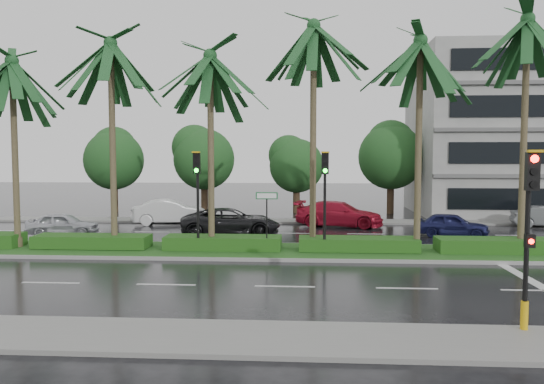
# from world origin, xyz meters

# --- Properties ---
(ground) EXTENTS (120.00, 120.00, 0.00)m
(ground) POSITION_xyz_m (0.00, 0.00, 0.00)
(ground) COLOR black
(ground) RESTS_ON ground
(near_sidewalk) EXTENTS (40.00, 2.40, 0.12)m
(near_sidewalk) POSITION_xyz_m (0.00, -10.20, 0.06)
(near_sidewalk) COLOR slate
(near_sidewalk) RESTS_ON ground
(far_sidewalk) EXTENTS (40.00, 2.00, 0.12)m
(far_sidewalk) POSITION_xyz_m (0.00, 12.00, 0.06)
(far_sidewalk) COLOR slate
(far_sidewalk) RESTS_ON ground
(median) EXTENTS (36.00, 4.00, 0.15)m
(median) POSITION_xyz_m (0.00, 1.00, 0.08)
(median) COLOR gray
(median) RESTS_ON ground
(hedge) EXTENTS (35.20, 1.40, 0.60)m
(hedge) POSITION_xyz_m (0.00, 1.00, 0.45)
(hedge) COLOR #183F12
(hedge) RESTS_ON median
(lane_markings) EXTENTS (34.00, 13.06, 0.01)m
(lane_markings) POSITION_xyz_m (3.04, -0.43, 0.01)
(lane_markings) COLOR silver
(lane_markings) RESTS_ON ground
(palm_row) EXTENTS (26.30, 4.20, 10.74)m
(palm_row) POSITION_xyz_m (-1.24, 1.02, 8.63)
(palm_row) COLOR #473C28
(palm_row) RESTS_ON median
(signal_near) EXTENTS (0.34, 0.45, 4.36)m
(signal_near) POSITION_xyz_m (6.00, -9.39, 2.50)
(signal_near) COLOR black
(signal_near) RESTS_ON near_sidewalk
(signal_median_left) EXTENTS (0.34, 0.42, 4.36)m
(signal_median_left) POSITION_xyz_m (-4.00, 0.30, 3.00)
(signal_median_left) COLOR black
(signal_median_left) RESTS_ON median
(signal_median_right) EXTENTS (0.34, 0.42, 4.36)m
(signal_median_right) POSITION_xyz_m (1.50, 0.30, 3.00)
(signal_median_right) COLOR black
(signal_median_right) RESTS_ON median
(street_sign) EXTENTS (0.95, 0.09, 2.60)m
(street_sign) POSITION_xyz_m (-1.00, 0.48, 2.12)
(street_sign) COLOR black
(street_sign) RESTS_ON median
(bg_trees) EXTENTS (32.78, 5.03, 7.27)m
(bg_trees) POSITION_xyz_m (1.15, 17.59, 4.35)
(bg_trees) COLOR #322716
(bg_trees) RESTS_ON ground
(building) EXTENTS (16.00, 10.00, 12.00)m
(building) POSITION_xyz_m (17.00, 18.00, 6.00)
(building) COLOR gray
(building) RESTS_ON ground
(car_silver) EXTENTS (1.90, 3.89, 1.28)m
(car_silver) POSITION_xyz_m (-12.35, 5.25, 0.64)
(car_silver) COLOR silver
(car_silver) RESTS_ON ground
(car_white) EXTENTS (2.64, 4.93, 1.54)m
(car_white) POSITION_xyz_m (-7.85, 10.43, 0.77)
(car_white) COLOR silver
(car_white) RESTS_ON ground
(car_darkgrey) EXTENTS (3.10, 5.62, 1.49)m
(car_darkgrey) POSITION_xyz_m (-3.35, 6.00, 0.75)
(car_darkgrey) COLOR black
(car_darkgrey) RESTS_ON ground
(car_red) EXTENTS (3.36, 5.67, 1.54)m
(car_red) POSITION_xyz_m (2.73, 10.02, 0.77)
(car_red) COLOR maroon
(car_red) RESTS_ON ground
(car_blue) EXTENTS (2.48, 4.02, 1.28)m
(car_blue) POSITION_xyz_m (8.50, 6.35, 0.64)
(car_blue) COLOR #1A1D4E
(car_blue) RESTS_ON ground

